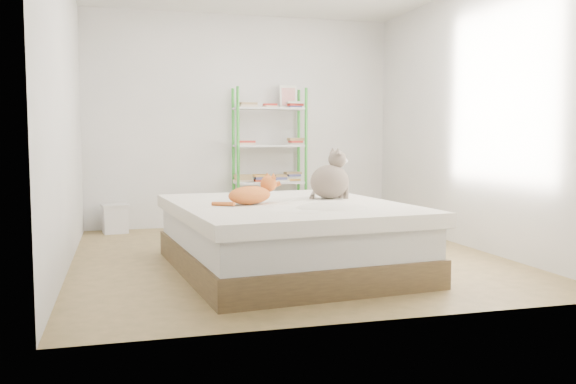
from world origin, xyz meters
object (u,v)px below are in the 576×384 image
object	(u,v)px
bed	(286,236)
shelf_unit	(270,159)
grey_cat	(330,174)
white_bin	(115,218)
orange_cat	(250,193)
cardboard_box	(326,220)

from	to	relation	value
bed	shelf_unit	bearing A→B (deg)	73.69
bed	grey_cat	world-z (taller)	grey_cat
bed	white_bin	bearing A→B (deg)	114.18
orange_cat	white_bin	world-z (taller)	orange_cat
cardboard_box	bed	bearing A→B (deg)	-91.53
shelf_unit	white_bin	xyz separation A→B (m)	(-1.85, -0.03, -0.66)
bed	white_bin	world-z (taller)	bed
white_bin	grey_cat	bearing A→B (deg)	-50.05
bed	cardboard_box	xyz separation A→B (m)	(0.92, 1.66, -0.11)
orange_cat	shelf_unit	world-z (taller)	shelf_unit
bed	white_bin	size ratio (longest dim) A/B	6.99
grey_cat	bed	bearing A→B (deg)	106.94
bed	cardboard_box	distance (m)	1.90
bed	grey_cat	size ratio (longest dim) A/B	5.47
grey_cat	cardboard_box	size ratio (longest dim) A/B	0.69
shelf_unit	white_bin	size ratio (longest dim) A/B	5.16
bed	white_bin	distance (m)	2.79
grey_cat	shelf_unit	distance (m)	2.23
bed	orange_cat	size ratio (longest dim) A/B	5.06
orange_cat	shelf_unit	xyz separation A→B (m)	(0.77, 2.50, 0.18)
bed	orange_cat	xyz separation A→B (m)	(-0.32, -0.06, 0.37)
shelf_unit	white_bin	world-z (taller)	shelf_unit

